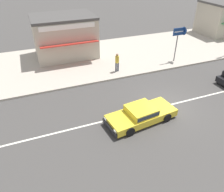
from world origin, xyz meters
TOP-DOWN VIEW (x-y plane):
  - ground_plane at (0.00, 0.00)m, footprint 160.00×160.00m
  - lane_centre_stripe at (0.00, 0.00)m, footprint 50.40×0.14m
  - kerb_strip at (0.00, 9.95)m, footprint 68.00×10.00m
  - sedan_yellow_1 at (-2.48, -0.81)m, footprint 4.85×2.33m
  - arrow_signboard at (5.57, 6.26)m, footprint 1.55×0.77m
  - pedestrian_mid_kerb at (-1.26, 6.20)m, footprint 0.34×0.34m
  - shopfront_corner_warung at (-4.80, 11.75)m, footprint 6.14×5.36m

SIDE VIEW (x-z plane):
  - ground_plane at x=0.00m, z-range 0.00..0.00m
  - lane_centre_stripe at x=0.00m, z-range 0.00..0.01m
  - kerb_strip at x=0.00m, z-range 0.00..0.15m
  - sedan_yellow_1 at x=-2.48m, z-range 0.00..1.07m
  - pedestrian_mid_kerb at x=-1.26m, z-range 0.30..2.01m
  - shopfront_corner_warung at x=-4.80m, z-range 0.16..4.25m
  - arrow_signboard at x=5.57m, z-range 1.29..4.64m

